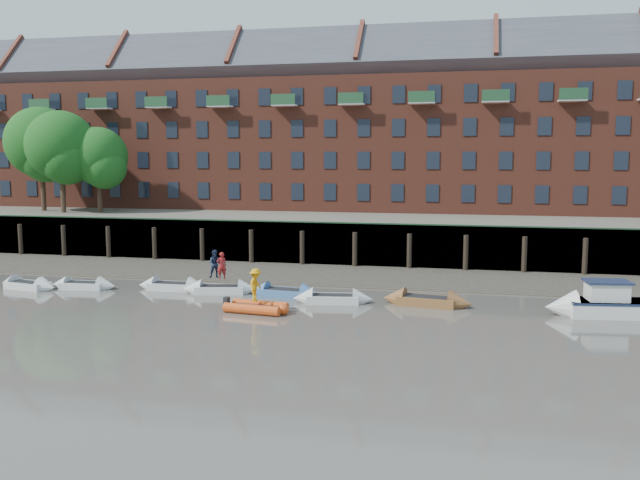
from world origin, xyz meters
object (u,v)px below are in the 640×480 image
(person_rib_crew, at_px, (256,285))
(rowboat_4, at_px, (285,293))
(rowboat_2, at_px, (173,286))
(person_rower_b, at_px, (215,264))
(rowboat_3, at_px, (220,289))
(rib_tender, at_px, (258,307))
(rowboat_0, at_px, (28,285))
(motor_launch, at_px, (595,304))
(person_rower_a, at_px, (222,266))
(rowboat_5, at_px, (333,299))
(rowboat_1, at_px, (84,285))
(rowboat_6, at_px, (427,301))

(person_rib_crew, bearing_deg, rowboat_4, -2.53)
(rowboat_2, bearing_deg, person_rower_b, -3.91)
(person_rower_b, bearing_deg, rowboat_3, -44.90)
(person_rib_crew, bearing_deg, rib_tender, -116.84)
(rowboat_4, bearing_deg, rowboat_2, -176.90)
(rowboat_0, bearing_deg, person_rib_crew, 0.52)
(motor_launch, relative_size, person_rower_a, 3.63)
(rowboat_3, distance_m, rib_tender, 5.68)
(rowboat_5, xyz_separation_m, person_rower_b, (-7.45, 1.30, 1.50))
(rowboat_5, bearing_deg, rib_tender, -145.74)
(motor_launch, bearing_deg, rowboat_2, -11.18)
(rowboat_2, height_order, person_rower_b, person_rower_b)
(rowboat_4, xyz_separation_m, person_rib_crew, (-0.45, -4.05, 1.20))
(rowboat_2, relative_size, person_rower_a, 2.75)
(rowboat_2, height_order, person_rib_crew, person_rib_crew)
(rowboat_5, height_order, rib_tender, rowboat_5)
(rowboat_2, xyz_separation_m, rowboat_3, (3.24, -0.32, 0.00))
(rowboat_1, bearing_deg, rowboat_0, -171.37)
(rowboat_6, relative_size, rib_tender, 1.46)
(rowboat_6, xyz_separation_m, rib_tender, (-8.53, -3.59, 0.00))
(rowboat_5, distance_m, motor_launch, 13.75)
(rib_tender, bearing_deg, rowboat_4, 93.45)
(rowboat_3, distance_m, rowboat_4, 4.04)
(rowboat_3, relative_size, motor_launch, 0.79)
(motor_launch, xyz_separation_m, person_rower_a, (-20.72, 1.18, 1.09))
(rowboat_6, distance_m, person_rower_a, 12.24)
(rowboat_2, xyz_separation_m, person_rower_a, (3.37, -0.40, 1.46))
(rowboat_4, bearing_deg, person_rower_a, -173.90)
(rowboat_2, height_order, rowboat_3, rowboat_3)
(rowboat_2, distance_m, rib_tender, 8.36)
(rowboat_4, height_order, rowboat_5, rowboat_5)
(rowboat_1, relative_size, rowboat_4, 0.93)
(rowboat_2, distance_m, rowboat_4, 7.28)
(rowboat_5, relative_size, person_rib_crew, 2.63)
(rowboat_5, bearing_deg, person_rib_crew, -148.09)
(rowboat_3, height_order, rowboat_4, rowboat_3)
(person_rower_a, distance_m, person_rower_b, 0.53)
(rowboat_5, height_order, rowboat_6, rowboat_6)
(rowboat_1, distance_m, rowboat_6, 21.05)
(rowboat_1, xyz_separation_m, motor_launch, (29.62, -0.72, 0.39))
(rib_tender, bearing_deg, person_rib_crew, 156.65)
(motor_launch, xyz_separation_m, person_rower_b, (-21.19, 1.41, 1.13))
(person_rower_b, bearing_deg, rowboat_5, -32.26)
(rowboat_3, bearing_deg, rowboat_2, 163.25)
(rowboat_5, xyz_separation_m, person_rower_a, (-6.97, 1.07, 1.46))
(rowboat_3, bearing_deg, person_rib_crew, -60.49)
(rowboat_0, bearing_deg, rib_tender, 0.27)
(rowboat_6, height_order, person_rib_crew, person_rib_crew)
(motor_launch, bearing_deg, rowboat_6, -11.33)
(rowboat_4, height_order, rib_tender, rowboat_4)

